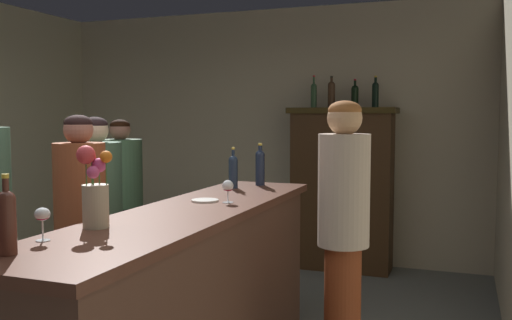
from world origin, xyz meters
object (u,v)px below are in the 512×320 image
display_bottle_left (314,94)px  patron_in_navy (81,232)px  patron_in_grey (97,216)px  flower_arrangement (95,191)px  wine_bottle_pinot (260,166)px  bar_counter (189,302)px  display_bottle_midleft (331,93)px  display_bottle_center (355,95)px  display_cabinet (342,186)px  wine_glass_front (228,187)px  wine_bottle_chardonnay (233,170)px  bartender (343,226)px  patron_by_cabinet (121,199)px  wine_bottle_riesling (7,219)px  cheese_plate (205,200)px  wine_glass_mid (42,216)px  display_bottle_midright (375,93)px

display_bottle_left → patron_in_navy: display_bottle_left is taller
display_bottle_left → patron_in_grey: 2.73m
flower_arrangement → wine_bottle_pinot: bearing=84.4°
bar_counter → flower_arrangement: (-0.18, -0.61, 0.71)m
display_bottle_midleft → patron_in_navy: display_bottle_midleft is taller
display_bottle_center → display_cabinet: bearing=180.0°
bar_counter → wine_glass_front: size_ratio=19.93×
wine_bottle_chardonnay → display_bottle_midleft: display_bottle_midleft is taller
display_cabinet → wine_glass_front: size_ratio=12.07×
bar_counter → bartender: size_ratio=1.64×
display_bottle_midleft → patron_by_cabinet: bearing=-138.1°
display_cabinet → wine_bottle_pinot: bearing=-98.9°
bar_counter → wine_bottle_riesling: 1.36m
wine_bottle_chardonnay → cheese_plate: bearing=-82.8°
wine_bottle_riesling → patron_in_navy: size_ratio=0.19×
flower_arrangement → cheese_plate: size_ratio=2.33×
wine_glass_mid → display_bottle_center: (0.61, 3.87, 0.63)m
wine_bottle_pinot → display_bottle_midleft: size_ratio=0.99×
display_bottle_left → patron_by_cabinet: (-1.42, -1.44, -0.98)m
patron_in_grey → cheese_plate: bearing=36.5°
wine_bottle_riesling → wine_bottle_pinot: 2.37m
display_bottle_left → display_bottle_midright: (0.64, 0.00, -0.00)m
wine_glass_front → bartender: 0.73m
patron_in_navy → bartender: bartender is taller
wine_bottle_pinot → display_bottle_center: bearing=77.2°
display_cabinet → wine_bottle_chardonnay: bearing=-101.5°
wine_bottle_riesling → wine_bottle_chardonnay: wine_bottle_riesling is taller
display_bottle_midright → patron_by_cabinet: 2.69m
patron_in_navy → patron_by_cabinet: size_ratio=1.03×
wine_glass_mid → wine_bottle_riesling: bearing=-80.2°
flower_arrangement → display_bottle_center: (0.57, 3.55, 0.56)m
display_bottle_left → bartender: size_ratio=0.20×
patron_in_navy → patron_in_grey: bearing=97.3°
display_bottle_midleft → wine_bottle_riesling: bearing=-94.5°
display_bottle_midleft → patron_by_cabinet: 2.37m
display_cabinet → wine_bottle_riesling: size_ratio=5.41×
wine_bottle_riesling → wine_bottle_chardonnay: bearing=88.8°
bar_counter → patron_in_grey: (-1.06, 0.61, 0.33)m
display_cabinet → patron_in_grey: (-1.34, -2.34, -0.01)m
display_cabinet → wine_bottle_chardonnay: (-0.40, -1.98, 0.33)m
flower_arrangement → bartender: bartender is taller
patron_by_cabinet → wine_glass_mid: bearing=-30.4°
wine_bottle_chardonnay → display_bottle_midright: bearing=69.7°
display_cabinet → display_bottle_midleft: 0.96m
display_bottle_midleft → display_bottle_midright: display_bottle_midleft is taller
display_bottle_midright → wine_bottle_riesling: bearing=-100.7°
cheese_plate → bar_counter: bearing=-81.9°
wine_glass_front → wine_glass_mid: wine_glass_mid is taller
bar_counter → patron_by_cabinet: size_ratio=1.77×
cheese_plate → bartender: size_ratio=0.10×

